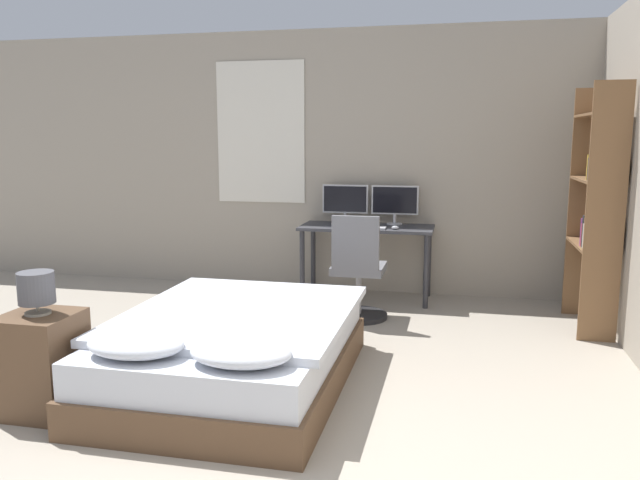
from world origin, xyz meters
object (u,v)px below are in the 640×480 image
object	(u,v)px
bedside_lamp	(36,289)
monitor_right	(395,202)
monitor_left	(345,201)
computer_mouse	(395,228)
nightstand	(42,363)
desk	(367,236)
bookshelf	(597,203)
bed	(234,350)
keyboard	(364,228)
office_chair	(358,277)

from	to	relation	value
bedside_lamp	monitor_right	bearing A→B (deg)	61.82
monitor_left	bedside_lamp	bearing A→B (deg)	-110.70
monitor_left	computer_mouse	xyz separation A→B (m)	(0.55, -0.37, -0.21)
nightstand	computer_mouse	xyz separation A→B (m)	(1.77, 2.85, 0.46)
desk	nightstand	bearing A→B (deg)	-115.86
bookshelf	nightstand	bearing A→B (deg)	-145.11
desk	computer_mouse	size ratio (longest dim) A/B	18.70
bed	monitor_right	distance (m)	2.81
bed	keyboard	size ratio (longest dim) A/B	4.65
nightstand	desk	world-z (taller)	desk
monitor_right	monitor_left	bearing A→B (deg)	180.00
keyboard	computer_mouse	xyz separation A→B (m)	(0.30, 0.00, 0.01)
nightstand	desk	bearing A→B (deg)	64.14
desk	office_chair	xyz separation A→B (m)	(0.03, -0.74, -0.25)
monitor_right	nightstand	bearing A→B (deg)	-118.18
desk	monitor_left	world-z (taller)	monitor_left
desk	monitor_right	world-z (taller)	monitor_right
bed	monitor_right	xyz separation A→B (m)	(0.76, 2.60, 0.72)
bed	nightstand	size ratio (longest dim) A/B	3.24
computer_mouse	office_chair	xyz separation A→B (m)	(-0.27, -0.56, -0.37)
nightstand	bookshelf	bearing A→B (deg)	34.89
bedside_lamp	keyboard	xyz separation A→B (m)	(1.47, 2.85, -0.00)
computer_mouse	monitor_left	bearing A→B (deg)	146.38
bedside_lamp	bookshelf	bearing A→B (deg)	34.89
bedside_lamp	desk	xyz separation A→B (m)	(1.47, 3.03, -0.11)
bed	nightstand	distance (m)	1.15
office_chair	bookshelf	distance (m)	2.08
bed	computer_mouse	xyz separation A→B (m)	(0.81, 2.23, 0.51)
computer_mouse	bookshelf	xyz separation A→B (m)	(1.69, -0.44, 0.32)
desk	bookshelf	distance (m)	2.13
bedside_lamp	keyboard	bearing A→B (deg)	62.72
keyboard	bookshelf	distance (m)	2.07
computer_mouse	bed	bearing A→B (deg)	-109.83
desk	computer_mouse	distance (m)	0.37
nightstand	office_chair	xyz separation A→B (m)	(1.50, 2.29, 0.09)
desk	office_chair	bearing A→B (deg)	-87.46
bedside_lamp	keyboard	size ratio (longest dim) A/B	0.60
bedside_lamp	office_chair	world-z (taller)	office_chair
bookshelf	bed	bearing A→B (deg)	-144.27
bedside_lamp	keyboard	distance (m)	3.21
desk	keyboard	size ratio (longest dim) A/B	3.13
monitor_right	computer_mouse	size ratio (longest dim) A/B	6.72
bedside_lamp	monitor_left	bearing A→B (deg)	69.30
keyboard	bookshelf	size ratio (longest dim) A/B	0.21
nightstand	computer_mouse	bearing A→B (deg)	58.18
keyboard	computer_mouse	bearing A→B (deg)	0.00
monitor_right	keyboard	size ratio (longest dim) A/B	1.13
keyboard	bookshelf	bearing A→B (deg)	-12.37
keyboard	desk	bearing A→B (deg)	90.00
nightstand	office_chair	world-z (taller)	office_chair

